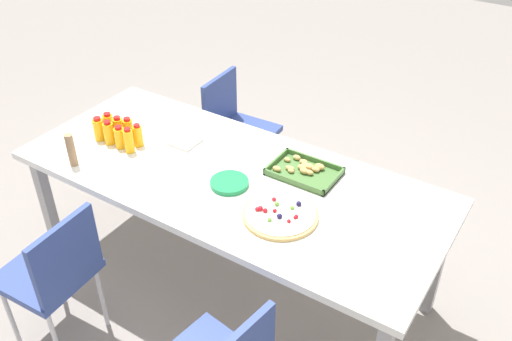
{
  "coord_description": "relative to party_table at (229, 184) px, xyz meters",
  "views": [
    {
      "loc": [
        1.39,
        -1.89,
        2.42
      ],
      "look_at": [
        0.11,
        0.08,
        0.78
      ],
      "focal_mm": 38.97,
      "sensor_mm": 36.0,
      "label": 1
    }
  ],
  "objects": [
    {
      "name": "snack_tray",
      "position": [
        0.32,
        0.22,
        0.07
      ],
      "size": [
        0.35,
        0.25,
        0.04
      ],
      "color": "#477238",
      "rests_on": "party_table"
    },
    {
      "name": "party_table",
      "position": [
        0.0,
        0.0,
        0.0
      ],
      "size": [
        2.25,
        0.96,
        0.76
      ],
      "color": "white",
      "rests_on": "ground_plane"
    },
    {
      "name": "juice_bottle_3",
      "position": [
        -0.58,
        -0.12,
        0.13
      ],
      "size": [
        0.05,
        0.05,
        0.15
      ],
      "color": "#F9AD14",
      "rests_on": "party_table"
    },
    {
      "name": "ground_plane",
      "position": [
        0.0,
        0.0,
        -0.7
      ],
      "size": [
        12.0,
        12.0,
        0.0
      ],
      "primitive_type": "plane",
      "color": "gray"
    },
    {
      "name": "juice_bottle_4",
      "position": [
        -0.81,
        -0.04,
        0.12
      ],
      "size": [
        0.06,
        0.06,
        0.14
      ],
      "color": "#FAAE14",
      "rests_on": "party_table"
    },
    {
      "name": "chair_near_left",
      "position": [
        -0.46,
        -0.81,
        -0.2
      ],
      "size": [
        0.42,
        0.42,
        0.83
      ],
      "rotation": [
        0.0,
        0.0,
        1.63
      ],
      "color": "#33478C",
      "rests_on": "ground_plane"
    },
    {
      "name": "plate_stack",
      "position": [
        0.05,
        -0.07,
        0.07
      ],
      "size": [
        0.2,
        0.2,
        0.02
      ],
      "color": "#1E8C4C",
      "rests_on": "party_table"
    },
    {
      "name": "juice_bottle_0",
      "position": [
        -0.81,
        -0.11,
        0.13
      ],
      "size": [
        0.06,
        0.06,
        0.14
      ],
      "color": "#F9AE14",
      "rests_on": "party_table"
    },
    {
      "name": "juice_bottle_1",
      "position": [
        -0.73,
        -0.11,
        0.13
      ],
      "size": [
        0.06,
        0.06,
        0.14
      ],
      "color": "#F9AE14",
      "rests_on": "party_table"
    },
    {
      "name": "chair_far_left",
      "position": [
        -0.52,
        0.8,
        -0.2
      ],
      "size": [
        0.42,
        0.42,
        0.83
      ],
      "rotation": [
        0.0,
        0.0,
        -1.53
      ],
      "color": "#33478C",
      "rests_on": "ground_plane"
    },
    {
      "name": "cardboard_tube",
      "position": [
        -0.74,
        -0.37,
        0.15
      ],
      "size": [
        0.04,
        0.04,
        0.18
      ],
      "primitive_type": "cylinder",
      "color": "#9E7A56",
      "rests_on": "party_table"
    },
    {
      "name": "fruit_pizza",
      "position": [
        0.4,
        -0.15,
        0.07
      ],
      "size": [
        0.36,
        0.36,
        0.05
      ],
      "color": "tan",
      "rests_on": "party_table"
    },
    {
      "name": "juice_bottle_2",
      "position": [
        -0.65,
        -0.11,
        0.12
      ],
      "size": [
        0.06,
        0.06,
        0.13
      ],
      "color": "#F9AD14",
      "rests_on": "party_table"
    },
    {
      "name": "napkin_stack",
      "position": [
        -0.38,
        0.12,
        0.07
      ],
      "size": [
        0.15,
        0.15,
        0.02
      ],
      "primitive_type": "cube",
      "color": "white",
      "rests_on": "party_table"
    },
    {
      "name": "juice_bottle_5",
      "position": [
        -0.73,
        -0.04,
        0.13
      ],
      "size": [
        0.06,
        0.06,
        0.14
      ],
      "color": "#FAAD14",
      "rests_on": "party_table"
    },
    {
      "name": "juice_bottle_7",
      "position": [
        -0.58,
        -0.04,
        0.12
      ],
      "size": [
        0.05,
        0.05,
        0.13
      ],
      "color": "#F9AD14",
      "rests_on": "party_table"
    },
    {
      "name": "juice_bottle_6",
      "position": [
        -0.66,
        -0.03,
        0.13
      ],
      "size": [
        0.06,
        0.06,
        0.15
      ],
      "color": "#F9AC14",
      "rests_on": "party_table"
    }
  ]
}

